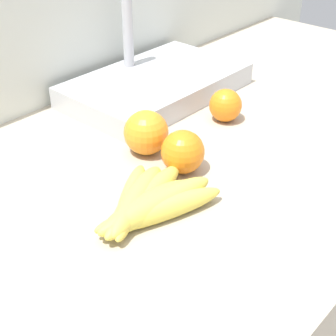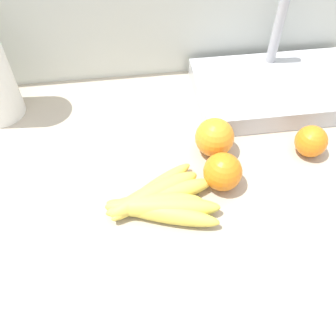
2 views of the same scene
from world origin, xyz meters
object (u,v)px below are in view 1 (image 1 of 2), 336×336
at_px(orange_center, 183,152).
at_px(sink_basin, 156,84).
at_px(orange_back_left, 146,133).
at_px(orange_far_right, 225,105).
at_px(banana_bunch, 147,203).

height_order(orange_center, sink_basin, sink_basin).
distance_m(orange_back_left, sink_basin, 0.26).
bearing_deg(sink_basin, orange_center, -128.79).
height_order(orange_far_right, orange_back_left, orange_back_left).
xyz_separation_m(orange_center, orange_far_right, (0.21, 0.06, -0.00)).
relative_size(orange_far_right, sink_basin, 0.17).
height_order(orange_far_right, sink_basin, sink_basin).
bearing_deg(orange_back_left, orange_center, -92.47).
distance_m(orange_far_right, orange_back_left, 0.21).
height_order(orange_back_left, sink_basin, sink_basin).
bearing_deg(orange_far_right, orange_center, -163.79).
xyz_separation_m(orange_far_right, orange_back_left, (-0.20, 0.03, 0.01)).
distance_m(banana_bunch, orange_center, 0.14).
bearing_deg(sink_basin, orange_back_left, -140.99).
relative_size(orange_far_right, orange_back_left, 0.82).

